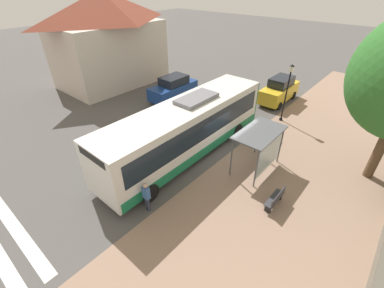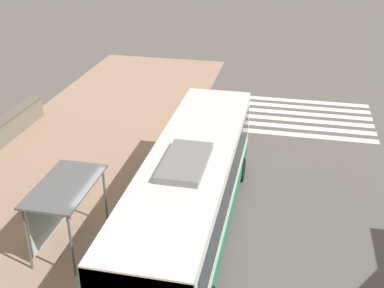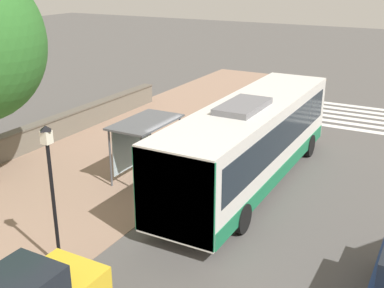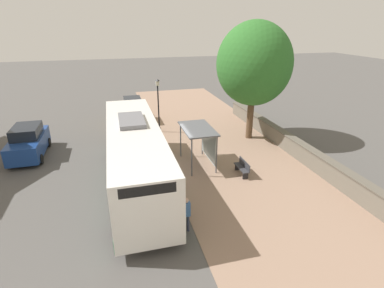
{
  "view_description": "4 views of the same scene",
  "coord_description": "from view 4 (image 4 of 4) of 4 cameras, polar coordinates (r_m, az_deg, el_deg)",
  "views": [
    {
      "loc": [
        -6.73,
        10.96,
        9.28
      ],
      "look_at": [
        1.07,
        1.86,
        1.38
      ],
      "focal_mm": 24.0,
      "sensor_mm": 36.0,
      "label": 1
    },
    {
      "loc": [
        4.9,
        -12.26,
        10.57
      ],
      "look_at": [
        1.54,
        3.4,
        2.51
      ],
      "focal_mm": 45.0,
      "sensor_mm": 36.0,
      "label": 2
    },
    {
      "loc": [
        8.39,
        -15.18,
        8.03
      ],
      "look_at": [
        -0.72,
        1.48,
        1.14
      ],
      "focal_mm": 45.0,
      "sensor_mm": 36.0,
      "label": 3
    },
    {
      "loc": [
        2.78,
        16.07,
        8.33
      ],
      "look_at": [
        -1.36,
        0.58,
        1.74
      ],
      "focal_mm": 28.0,
      "sensor_mm": 36.0,
      "label": 4
    }
  ],
  "objects": [
    {
      "name": "bus_shelter",
      "position": [
        18.07,
        1.56,
        1.94
      ],
      "size": [
        1.78,
        3.11,
        2.42
      ],
      "color": "#515459",
      "rests_on": "ground"
    },
    {
      "name": "parked_car_far_lane",
      "position": [
        22.34,
        -28.72,
        0.32
      ],
      "size": [
        1.99,
        4.49,
        2.06
      ],
      "color": "navy",
      "rests_on": "ground"
    },
    {
      "name": "sidewalk_plaza",
      "position": [
        19.5,
        8.51,
        -3.16
      ],
      "size": [
        9.0,
        44.0,
        0.02
      ],
      "color": "#937560",
      "rests_on": "ground"
    },
    {
      "name": "stone_wall",
      "position": [
        21.13,
        18.76,
        -0.39
      ],
      "size": [
        0.6,
        20.0,
        1.16
      ],
      "color": "#6B6356",
      "rests_on": "ground"
    },
    {
      "name": "pedestrian",
      "position": [
        12.78,
        -1.13,
        -12.84
      ],
      "size": [
        0.34,
        0.22,
        1.65
      ],
      "color": "#2D3347",
      "rests_on": "ground"
    },
    {
      "name": "street_lamp_near",
      "position": [
        23.7,
        -6.45,
        8.05
      ],
      "size": [
        0.28,
        0.28,
        4.27
      ],
      "color": "black",
      "rests_on": "ground"
    },
    {
      "name": "shade_tree",
      "position": [
        22.17,
        11.75,
        14.66
      ],
      "size": [
        5.32,
        5.32,
        8.48
      ],
      "color": "brown",
      "rests_on": "ground"
    },
    {
      "name": "ground_plane",
      "position": [
        18.31,
        -4.61,
        -4.78
      ],
      "size": [
        120.0,
        120.0,
        0.0
      ],
      "primitive_type": "plane",
      "color": "#514F4C",
      "rests_on": "ground"
    },
    {
      "name": "parked_car_behind_bus",
      "position": [
        26.99,
        -11.11,
        6.22
      ],
      "size": [
        1.82,
        4.51,
        2.12
      ],
      "color": "gold",
      "rests_on": "ground"
    },
    {
      "name": "bus",
      "position": [
        16.17,
        -10.81,
        -1.79
      ],
      "size": [
        2.79,
        11.8,
        3.51
      ],
      "color": "silver",
      "rests_on": "ground"
    },
    {
      "name": "bench",
      "position": [
        17.66,
        9.59,
        -4.41
      ],
      "size": [
        0.4,
        1.42,
        0.88
      ],
      "color": "#333338",
      "rests_on": "ground"
    }
  ]
}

